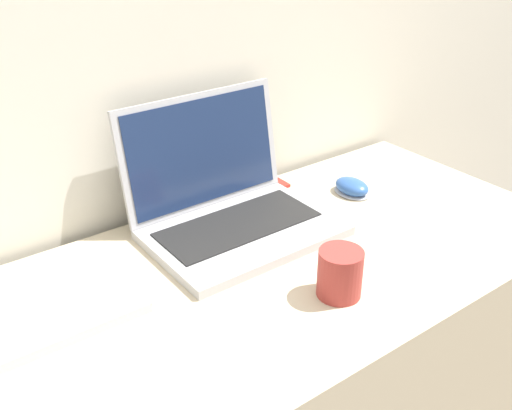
{
  "coord_description": "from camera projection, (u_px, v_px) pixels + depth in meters",
  "views": [
    {
      "loc": [
        -0.55,
        -0.45,
        1.4
      ],
      "look_at": [
        0.07,
        0.38,
        0.85
      ],
      "focal_mm": 42.0,
      "sensor_mm": 36.0,
      "label": 1
    }
  ],
  "objects": [
    {
      "name": "drink_cup",
      "position": [
        340.0,
        272.0,
        1.05
      ],
      "size": [
        0.08,
        0.08,
        0.09
      ],
      "color": "#9E332D",
      "rests_on": "desk"
    },
    {
      "name": "computer_mouse",
      "position": [
        352.0,
        187.0,
        1.42
      ],
      "size": [
        0.07,
        0.09,
        0.04
      ],
      "color": "#B2B2B7",
      "rests_on": "desk"
    },
    {
      "name": "external_keyboard",
      "position": [
        19.0,
        335.0,
        0.96
      ],
      "size": [
        0.41,
        0.13,
        0.02
      ],
      "color": "silver",
      "rests_on": "desk"
    },
    {
      "name": "laptop",
      "position": [
        228.0,
        203.0,
        1.26
      ],
      "size": [
        0.38,
        0.31,
        0.26
      ],
      "color": "#ADADB2",
      "rests_on": "desk"
    },
    {
      "name": "usb_stick",
      "position": [
        280.0,
        182.0,
        1.47
      ],
      "size": [
        0.02,
        0.06,
        0.01
      ],
      "color": "#B2261E",
      "rests_on": "desk"
    }
  ]
}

